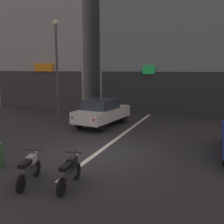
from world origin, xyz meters
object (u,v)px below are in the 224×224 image
Objects in this scene: car_white_crossing_near at (102,112)px; motorcycle_silver_row_leftmost at (29,169)px; street_lamp at (57,61)px; motorcycle_black_row_left_mid at (70,172)px; car_red_down_street at (172,98)px.

motorcycle_silver_row_leftmost is at bearing -82.53° from car_white_crossing_near.
car_white_crossing_near is 2.64× the size of motorcycle_silver_row_leftmost.
street_lamp is at bearing 178.24° from car_white_crossing_near.
car_white_crossing_near is at bearing -1.76° from street_lamp.
motorcycle_black_row_left_mid is (1.25, 0.24, 0.00)m from motorcycle_silver_row_leftmost.
motorcycle_silver_row_leftmost and motorcycle_black_row_left_mid have the same top height.
car_red_down_street is at bearing 88.11° from motorcycle_black_row_left_mid.
motorcycle_black_row_left_mid is at bearing 10.95° from motorcycle_silver_row_leftmost.
car_red_down_street is (2.87, 9.07, 0.00)m from car_white_crossing_near.
car_white_crossing_near is 2.58× the size of motorcycle_black_row_left_mid.
car_white_crossing_near is 9.51m from car_red_down_street.
street_lamp is at bearing 117.02° from motorcycle_silver_row_leftmost.
motorcycle_black_row_left_mid is (5.41, -7.91, -3.45)m from street_lamp.
car_red_down_street is at bearing 56.39° from street_lamp.
street_lamp reaches higher than motorcycle_silver_row_leftmost.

